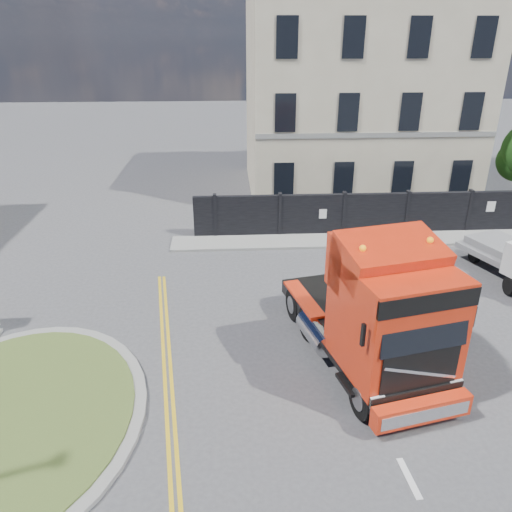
{
  "coord_description": "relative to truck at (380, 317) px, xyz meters",
  "views": [
    {
      "loc": [
        -1.4,
        -12.85,
        8.81
      ],
      "look_at": [
        -0.48,
        2.72,
        1.8
      ],
      "focal_mm": 35.0,
      "sensor_mm": 36.0,
      "label": 1
    }
  ],
  "objects": [
    {
      "name": "pavement_far",
      "position": [
        3.4,
        9.64,
        -1.77
      ],
      "size": [
        20.0,
        1.6,
        0.12
      ],
      "primitive_type": "cube",
      "color": "gray",
      "rests_on": "ground"
    },
    {
      "name": "ground",
      "position": [
        -2.6,
        1.54,
        -1.83
      ],
      "size": [
        120.0,
        120.0,
        0.0
      ],
      "primitive_type": "plane",
      "color": "#424244",
      "rests_on": "ground"
    },
    {
      "name": "georgian_building",
      "position": [
        3.4,
        18.04,
        3.94
      ],
      "size": [
        12.3,
        10.3,
        12.8
      ],
      "color": "beige",
      "rests_on": "ground"
    },
    {
      "name": "traffic_island",
      "position": [
        -9.6,
        -1.46,
        -1.75
      ],
      "size": [
        6.8,
        6.8,
        0.17
      ],
      "color": "gray",
      "rests_on": "ground"
    },
    {
      "name": "hoarding_fence",
      "position": [
        3.95,
        10.54,
        -0.83
      ],
      "size": [
        18.8,
        0.25,
        2.0
      ],
      "color": "black",
      "rests_on": "ground"
    },
    {
      "name": "truck",
      "position": [
        0.0,
        0.0,
        0.0
      ],
      "size": [
        3.98,
        7.22,
        4.09
      ],
      "rotation": [
        0.0,
        0.0,
        0.22
      ],
      "color": "black",
      "rests_on": "ground"
    }
  ]
}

